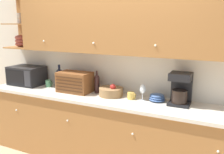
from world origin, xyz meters
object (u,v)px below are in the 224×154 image
(mug, at_px, (49,83))
(fruit_basket, at_px, (111,92))
(bread_box, at_px, (75,82))
(wine_bottle, at_px, (97,83))
(mug_blue_second, at_px, (131,96))
(bowl_stack_on_counter, at_px, (157,98))
(coffee_maker, at_px, (180,89))
(microwave, at_px, (27,75))
(wine_glass, at_px, (143,89))
(second_wine_bottle, at_px, (60,77))

(mug, relative_size, fruit_basket, 0.33)
(bread_box, bearing_deg, wine_bottle, 17.42)
(mug_blue_second, xyz_separation_m, bowl_stack_on_counter, (0.31, 0.06, 0.00))
(mug, height_order, mug_blue_second, mug)
(bread_box, relative_size, wine_bottle, 1.51)
(coffee_maker, bearing_deg, microwave, -178.74)
(bread_box, xyz_separation_m, wine_bottle, (0.30, 0.09, -0.00))
(wine_bottle, bearing_deg, bread_box, -162.58)
(microwave, bearing_deg, wine_glass, 0.09)
(second_wine_bottle, distance_m, bread_box, 0.33)
(wine_bottle, distance_m, wine_glass, 0.67)
(wine_glass, bearing_deg, wine_bottle, 175.07)
(bread_box, height_order, fruit_basket, bread_box)
(microwave, relative_size, wine_glass, 2.51)
(wine_bottle, height_order, fruit_basket, wine_bottle)
(second_wine_bottle, distance_m, fruit_basket, 0.86)
(fruit_basket, relative_size, coffee_maker, 0.82)
(wine_glass, bearing_deg, bowl_stack_on_counter, 15.96)
(bread_box, relative_size, wine_glass, 2.24)
(coffee_maker, bearing_deg, wine_bottle, 179.50)
(mug_blue_second, height_order, bowl_stack_on_counter, bowl_stack_on_counter)
(microwave, xyz_separation_m, mug, (0.40, 0.03, -0.09))
(mug, height_order, coffee_maker, coffee_maker)
(mug_blue_second, distance_m, wine_glass, 0.17)
(bread_box, xyz_separation_m, bowl_stack_on_counter, (1.14, 0.08, -0.09))
(bowl_stack_on_counter, bearing_deg, coffee_maker, -0.16)
(fruit_basket, relative_size, wine_glass, 1.52)
(mug, bearing_deg, bowl_stack_on_counter, 0.83)
(microwave, distance_m, bowl_stack_on_counter, 2.05)
(second_wine_bottle, distance_m, wine_glass, 1.29)
(second_wine_bottle, xyz_separation_m, bread_box, (0.32, -0.08, -0.02))
(second_wine_bottle, relative_size, bread_box, 0.75)
(mug, distance_m, wine_bottle, 0.81)
(mug, xyz_separation_m, bread_box, (0.51, -0.06, 0.09))
(fruit_basket, xyz_separation_m, coffee_maker, (0.88, 0.04, 0.13))
(wine_bottle, relative_size, coffee_maker, 0.80)
(microwave, bearing_deg, coffee_maker, 1.26)
(fruit_basket, relative_size, bowl_stack_on_counter, 1.58)
(mug, height_order, second_wine_bottle, second_wine_bottle)
(wine_glass, bearing_deg, mug, 179.04)
(microwave, relative_size, bowl_stack_on_counter, 2.60)
(bread_box, bearing_deg, wine_glass, 2.11)
(wine_bottle, relative_size, bowl_stack_on_counter, 1.53)
(wine_glass, bearing_deg, coffee_maker, 6.20)
(bread_box, bearing_deg, second_wine_bottle, 165.65)
(bowl_stack_on_counter, relative_size, coffee_maker, 0.52)
(microwave, bearing_deg, wine_bottle, 2.88)
(second_wine_bottle, bearing_deg, wine_glass, -2.07)
(microwave, relative_size, bread_box, 1.12)
(bread_box, distance_m, wine_glass, 0.97)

